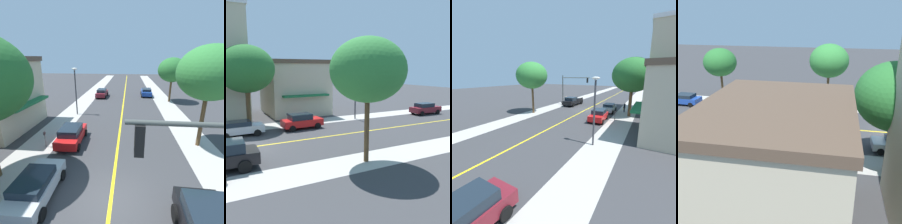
{
  "view_description": "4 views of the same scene",
  "coord_description": "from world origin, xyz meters",
  "views": [
    {
      "loc": [
        0.75,
        -7.06,
        7.3
      ],
      "look_at": [
        -0.94,
        10.19,
        1.6
      ],
      "focal_mm": 26.9,
      "sensor_mm": 36.0,
      "label": 1
    },
    {
      "loc": [
        20.28,
        -2.66,
        6.19
      ],
      "look_at": [
        -0.57,
        8.38,
        2.11
      ],
      "focal_mm": 39.98,
      "sensor_mm": 36.0,
      "label": 2
    },
    {
      "loc": [
        -9.98,
        26.17,
        6.11
      ],
      "look_at": [
        -0.3,
        8.9,
        1.42
      ],
      "focal_mm": 24.73,
      "sensor_mm": 36.0,
      "label": 3
    },
    {
      "loc": [
        -26.22,
        5.34,
        11.77
      ],
      "look_at": [
        -0.94,
        10.13,
        1.93
      ],
      "focal_mm": 41.66,
      "sensor_mm": 36.0,
      "label": 4
    }
  ],
  "objects": [
    {
      "name": "ground_plane",
      "position": [
        0.0,
        0.0,
        0.0
      ],
      "size": [
        140.0,
        140.0,
        0.0
      ],
      "primitive_type": "plane",
      "color": "#38383A"
    },
    {
      "name": "sidewalk_left",
      "position": [
        -6.8,
        0.0,
        0.0
      ],
      "size": [
        3.04,
        126.0,
        0.01
      ],
      "primitive_type": "cube",
      "color": "#ADA8A0",
      "rests_on": "ground"
    },
    {
      "name": "sidewalk_right",
      "position": [
        6.8,
        0.0,
        0.0
      ],
      "size": [
        3.04,
        126.0,
        0.01
      ],
      "primitive_type": "cube",
      "color": "#ADA8A0",
      "rests_on": "ground"
    },
    {
      "name": "road_centerline_stripe",
      "position": [
        0.0,
        0.0,
        0.0
      ],
      "size": [
        0.2,
        126.0,
        0.0
      ],
      "primitive_type": "cube",
      "color": "yellow",
      "rests_on": "ground"
    },
    {
      "name": "corner_shop_building",
      "position": [
        -13.95,
        8.38,
        3.71
      ],
      "size": [
        10.07,
        8.09,
        7.38
      ],
      "rotation": [
        0.0,
        0.0,
        -1.57
      ],
      "color": "beige",
      "rests_on": "ground"
    },
    {
      "name": "street_tree_left_near",
      "position": [
        6.89,
        6.6,
        6.12
      ],
      "size": [
        4.95,
        4.95,
        8.24
      ],
      "color": "brown",
      "rests_on": "ground"
    },
    {
      "name": "street_tree_right_corner",
      "position": [
        -7.46,
        1.19,
        6.18
      ],
      "size": [
        5.88,
        5.88,
        8.7
      ],
      "color": "brown",
      "rests_on": "ground"
    },
    {
      "name": "parking_meter",
      "position": [
        -6.1,
        5.01,
        0.92
      ],
      "size": [
        0.12,
        0.18,
        1.4
      ],
      "color": "#4C4C51",
      "rests_on": "ground"
    },
    {
      "name": "street_lamp",
      "position": [
        -5.96,
        13.66,
        3.76
      ],
      "size": [
        0.7,
        0.36,
        6.03
      ],
      "color": "#38383D",
      "rests_on": "ground"
    },
    {
      "name": "red_sedan_left_curb",
      "position": [
        -4.1,
        5.93,
        0.82
      ],
      "size": [
        2.17,
        4.25,
        1.58
      ],
      "rotation": [
        0.0,
        0.0,
        1.61
      ],
      "color": "red",
      "rests_on": "ground"
    },
    {
      "name": "maroon_sedan_left_curb",
      "position": [
        -4.22,
        24.01,
        0.81
      ],
      "size": [
        2.01,
        4.43,
        1.55
      ],
      "rotation": [
        0.0,
        0.0,
        1.55
      ],
      "color": "maroon",
      "rests_on": "ground"
    },
    {
      "name": "silver_sedan_left_curb",
      "position": [
        -4.04,
        -0.18,
        0.76
      ],
      "size": [
        2.12,
        4.21,
        1.41
      ],
      "rotation": [
        0.0,
        0.0,
        1.6
      ],
      "color": "#B7BABF",
      "rests_on": "ground"
    }
  ]
}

